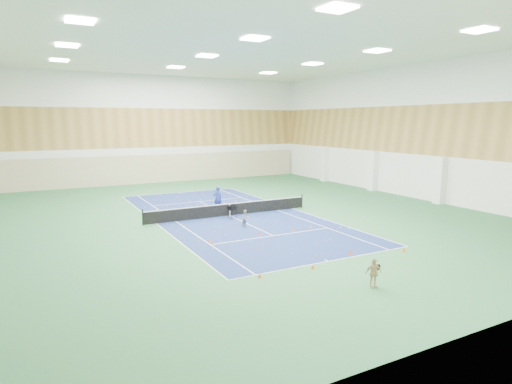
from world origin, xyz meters
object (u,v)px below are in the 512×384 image
Objects in this scene: child_court at (245,218)px; coach at (218,198)px; child_apron at (373,273)px; ball_cart at (232,212)px; tennis_net at (230,208)px.

coach is at bearing 65.30° from child_court.
child_apron is (-0.48, -17.91, -0.30)m from coach.
ball_cart is at bearing 102.56° from child_apron.
tennis_net is 3.60m from child_court.
child_court is 1.23× the size of ball_cart.
child_apron is 14.61m from ball_cart.
tennis_net is 6.88× the size of coach.
ball_cart is (-0.27, -3.31, -0.47)m from coach.
child_apron is at bearing -91.53° from tennis_net.
child_court is (-0.54, -6.02, -0.36)m from coach.
coach is 1.63× the size of child_court.
child_apron is (0.07, -11.89, 0.06)m from child_court.
tennis_net is 0.89m from ball_cart.
coach is 3.35m from ball_cart.
tennis_net is 13.81× the size of ball_cart.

